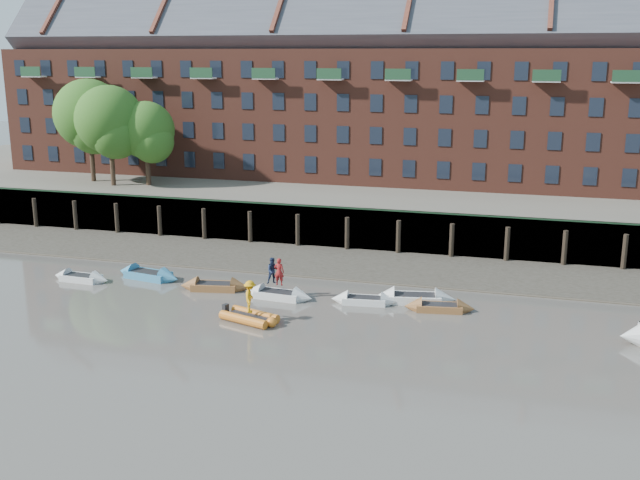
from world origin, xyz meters
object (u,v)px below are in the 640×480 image
at_px(rowboat_6, 439,307).
at_px(rowboat_2, 215,286).
at_px(person_rower_b, 273,271).
at_px(person_rib_crew, 250,297).
at_px(rowboat_5, 414,298).
at_px(rowboat_0, 81,278).
at_px(rowboat_4, 364,300).
at_px(rib_tender, 251,317).
at_px(person_rower_a, 279,272).
at_px(rowboat_3, 278,295).
at_px(rowboat_1, 148,275).

bearing_deg(rowboat_6, rowboat_2, 171.33).
height_order(person_rower_b, person_rib_crew, person_rower_b).
distance_m(rowboat_5, person_rib_crew, 10.38).
distance_m(rowboat_0, person_rib_crew, 14.44).
xyz_separation_m(rowboat_4, person_rower_b, (-5.76, -0.32, 1.50)).
height_order(rowboat_4, rowboat_6, rowboat_6).
height_order(rowboat_0, rib_tender, rowboat_0).
bearing_deg(rowboat_4, person_rower_a, 178.91).
bearing_deg(rowboat_0, rowboat_3, 3.04).
bearing_deg(rowboat_2, rowboat_0, 173.83).
distance_m(rowboat_2, person_rib_crew, 6.65).
bearing_deg(person_rower_a, rowboat_2, -7.53).
height_order(rowboat_0, rowboat_4, rowboat_0).
relative_size(rowboat_4, rowboat_5, 0.81).
distance_m(rowboat_0, rowboat_1, 4.43).
bearing_deg(rowboat_6, rowboat_1, 168.31).
xyz_separation_m(rowboat_0, rowboat_5, (22.18, 1.77, 0.04)).
height_order(rowboat_6, person_rib_crew, person_rib_crew).
distance_m(rowboat_2, person_rower_b, 4.38).
height_order(rowboat_5, rowboat_6, rowboat_5).
xyz_separation_m(rowboat_0, person_rower_b, (13.53, 0.36, 1.50)).
bearing_deg(rowboat_6, person_rib_crew, -162.98).
distance_m(rowboat_1, rowboat_2, 5.46).
xyz_separation_m(rowboat_5, person_rib_crew, (-8.42, -5.95, 1.24)).
relative_size(rowboat_0, person_rib_crew, 2.26).
xyz_separation_m(rowboat_6, rib_tender, (-10.03, -4.80, 0.05)).
bearing_deg(rowboat_5, rowboat_2, 174.58).
relative_size(rowboat_0, rowboat_5, 0.81).
distance_m(rowboat_1, rowboat_4, 15.26).
distance_m(rowboat_1, person_rower_a, 10.16).
height_order(rowboat_0, rowboat_3, rowboat_3).
height_order(rowboat_3, rowboat_5, rowboat_5).
xyz_separation_m(rowboat_5, rowboat_6, (1.67, -1.17, -0.04)).
height_order(rowboat_0, rowboat_5, rowboat_5).
xyz_separation_m(rowboat_2, person_rib_crew, (4.35, -4.86, 1.26)).
bearing_deg(rowboat_5, person_rib_crew, -155.04).
relative_size(rowboat_0, rowboat_1, 0.84).
distance_m(rowboat_0, rowboat_6, 23.86).
distance_m(rowboat_3, rowboat_6, 9.93).
xyz_separation_m(rowboat_0, person_rib_crew, (13.77, -4.19, 1.28)).
bearing_deg(rowboat_3, rib_tender, -87.17).
distance_m(rowboat_1, rowboat_6, 19.82).
distance_m(rowboat_4, person_rib_crew, 7.47).
distance_m(rowboat_1, rowboat_3, 9.98).
xyz_separation_m(rowboat_3, person_rib_crew, (-0.16, -4.37, 1.26)).
bearing_deg(rowboat_5, rowboat_4, -169.69).
relative_size(rowboat_3, rowboat_4, 1.09).
xyz_separation_m(rowboat_4, rowboat_6, (4.56, -0.08, 0.00)).
relative_size(rowboat_1, rowboat_6, 1.17).
relative_size(rowboat_2, person_rower_b, 2.80).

